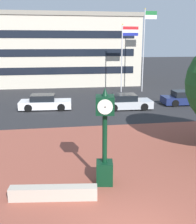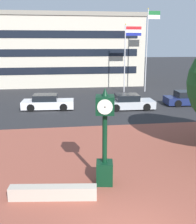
% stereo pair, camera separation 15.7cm
% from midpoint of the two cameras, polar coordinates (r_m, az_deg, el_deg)
% --- Properties ---
extents(plaza_brick_paving, '(44.00, 15.26, 0.01)m').
position_cam_midpoint_polar(plaza_brick_paving, '(11.67, 1.81, -14.13)').
color(plaza_brick_paving, brown).
rests_on(plaza_brick_paving, ground).
extents(planter_wall, '(3.22, 0.78, 0.50)m').
position_cam_midpoint_polar(planter_wall, '(10.46, -9.80, -16.43)').
color(planter_wall, '#ADA393').
rests_on(planter_wall, ground).
extents(street_clock, '(0.80, 0.84, 3.94)m').
position_cam_midpoint_polar(street_clock, '(10.68, 0.99, -6.06)').
color(street_clock, black).
rests_on(street_clock, ground).
extents(car_street_near, '(4.47, 2.08, 1.28)m').
position_cam_midpoint_polar(car_street_near, '(23.76, -11.28, 1.94)').
color(car_street_near, silver).
rests_on(car_street_near, ground).
extents(car_street_mid, '(4.48, 2.03, 1.28)m').
position_cam_midpoint_polar(car_street_mid, '(26.39, 17.78, 2.75)').
color(car_street_mid, navy).
rests_on(car_street_mid, ground).
extents(car_street_far, '(4.26, 2.00, 1.28)m').
position_cam_midpoint_polar(car_street_far, '(23.56, 5.78, 2.04)').
color(car_street_far, '#B7BABF').
rests_on(car_street_far, ground).
extents(flagpole_primary, '(1.89, 0.14, 7.59)m').
position_cam_midpoint_polar(flagpole_primary, '(31.37, 5.38, 12.62)').
color(flagpole_primary, silver).
rests_on(flagpole_primary, ground).
extents(flagpole_secondary, '(1.45, 0.14, 9.24)m').
position_cam_midpoint_polar(flagpole_secondary, '(32.02, 9.64, 13.69)').
color(flagpole_secondary, silver).
rests_on(flagpole_secondary, ground).
extents(civic_building, '(21.84, 12.00, 9.24)m').
position_cam_midpoint_polar(civic_building, '(40.19, -8.70, 12.86)').
color(civic_building, beige).
rests_on(civic_building, ground).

